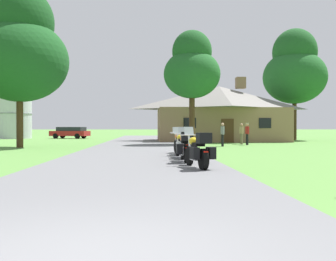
{
  "coord_description": "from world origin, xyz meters",
  "views": [
    {
      "loc": [
        0.59,
        -3.65,
        1.33
      ],
      "look_at": [
        1.51,
        14.58,
        1.19
      ],
      "focal_mm": 41.19,
      "sensor_mm": 36.0,
      "label": 1
    }
  ],
  "objects_px": {
    "bystander_red_shirt_by_tree": "(247,133)",
    "parked_red_suv_far_left": "(70,132)",
    "motorcycle_yellow_third_in_row": "(183,145)",
    "motorcycle_orange_farthest_in_row": "(180,142)",
    "motorcycle_orange_second_in_row": "(185,147)",
    "tree_right_of_lodge": "(295,70)",
    "tree_left_near": "(20,49)",
    "bystander_gray_shirt_beside_signpost": "(223,133)",
    "tree_by_lodge_front": "(192,68)",
    "bystander_tan_shirt_near_lodge": "(242,133)",
    "metal_silo_distant": "(13,109)",
    "motorcycle_yellow_nearest_to_camera": "(198,151)"
  },
  "relations": [
    {
      "from": "motorcycle_orange_second_in_row",
      "to": "parked_red_suv_far_left",
      "type": "relative_size",
      "value": 0.42
    },
    {
      "from": "tree_left_near",
      "to": "tree_by_lodge_front",
      "type": "distance_m",
      "value": 12.48
    },
    {
      "from": "motorcycle_orange_second_in_row",
      "to": "tree_by_lodge_front",
      "type": "bearing_deg",
      "value": 81.69
    },
    {
      "from": "motorcycle_yellow_third_in_row",
      "to": "motorcycle_orange_farthest_in_row",
      "type": "relative_size",
      "value": 1.0
    },
    {
      "from": "tree_right_of_lodge",
      "to": "parked_red_suv_far_left",
      "type": "bearing_deg",
      "value": 164.66
    },
    {
      "from": "motorcycle_yellow_third_in_row",
      "to": "tree_right_of_lodge",
      "type": "xyz_separation_m",
      "value": [
        14.1,
        24.0,
        6.89
      ]
    },
    {
      "from": "motorcycle_orange_farthest_in_row",
      "to": "metal_silo_distant",
      "type": "relative_size",
      "value": 0.29
    },
    {
      "from": "tree_left_near",
      "to": "parked_red_suv_far_left",
      "type": "bearing_deg",
      "value": 92.54
    },
    {
      "from": "motorcycle_yellow_nearest_to_camera",
      "to": "tree_left_near",
      "type": "xyz_separation_m",
      "value": [
        -10.11,
        14.08,
        5.93
      ]
    },
    {
      "from": "motorcycle_orange_second_in_row",
      "to": "tree_right_of_lodge",
      "type": "relative_size",
      "value": 0.18
    },
    {
      "from": "bystander_tan_shirt_near_lodge",
      "to": "metal_silo_distant",
      "type": "bearing_deg",
      "value": 47.68
    },
    {
      "from": "metal_silo_distant",
      "to": "parked_red_suv_far_left",
      "type": "distance_m",
      "value": 7.58
    },
    {
      "from": "parked_red_suv_far_left",
      "to": "tree_by_lodge_front",
      "type": "bearing_deg",
      "value": -127.19
    },
    {
      "from": "bystander_red_shirt_by_tree",
      "to": "tree_left_near",
      "type": "xyz_separation_m",
      "value": [
        -16.06,
        -2.92,
        5.58
      ]
    },
    {
      "from": "motorcycle_orange_second_in_row",
      "to": "bystander_gray_shirt_beside_signpost",
      "type": "relative_size",
      "value": 1.25
    },
    {
      "from": "bystander_red_shirt_by_tree",
      "to": "tree_right_of_lodge",
      "type": "xyz_separation_m",
      "value": [
        8.06,
        11.38,
        6.55
      ]
    },
    {
      "from": "tree_right_of_lodge",
      "to": "bystander_red_shirt_by_tree",
      "type": "bearing_deg",
      "value": -125.31
    },
    {
      "from": "motorcycle_yellow_third_in_row",
      "to": "metal_silo_distant",
      "type": "relative_size",
      "value": 0.29
    },
    {
      "from": "motorcycle_orange_second_in_row",
      "to": "bystander_gray_shirt_beside_signpost",
      "type": "distance_m",
      "value": 13.08
    },
    {
      "from": "bystander_red_shirt_by_tree",
      "to": "tree_by_lodge_front",
      "type": "relative_size",
      "value": 0.19
    },
    {
      "from": "motorcycle_orange_second_in_row",
      "to": "bystander_gray_shirt_beside_signpost",
      "type": "xyz_separation_m",
      "value": [
        3.82,
        12.51,
        0.32
      ]
    },
    {
      "from": "bystander_red_shirt_by_tree",
      "to": "motorcycle_orange_farthest_in_row",
      "type": "bearing_deg",
      "value": -30.44
    },
    {
      "from": "motorcycle_orange_farthest_in_row",
      "to": "bystander_tan_shirt_near_lodge",
      "type": "xyz_separation_m",
      "value": [
        5.87,
        11.66,
        0.31
      ]
    },
    {
      "from": "motorcycle_yellow_third_in_row",
      "to": "bystander_gray_shirt_beside_signpost",
      "type": "bearing_deg",
      "value": 61.0
    },
    {
      "from": "tree_right_of_lodge",
      "to": "metal_silo_distant",
      "type": "distance_m",
      "value": 33.18
    },
    {
      "from": "motorcycle_yellow_nearest_to_camera",
      "to": "tree_left_near",
      "type": "distance_m",
      "value": 18.32
    },
    {
      "from": "tree_by_lodge_front",
      "to": "metal_silo_distant",
      "type": "height_order",
      "value": "tree_by_lodge_front"
    },
    {
      "from": "motorcycle_orange_farthest_in_row",
      "to": "bystander_gray_shirt_beside_signpost",
      "type": "distance_m",
      "value": 9.03
    },
    {
      "from": "bystander_gray_shirt_beside_signpost",
      "to": "metal_silo_distant",
      "type": "bearing_deg",
      "value": 46.13
    },
    {
      "from": "bystander_red_shirt_by_tree",
      "to": "parked_red_suv_far_left",
      "type": "bearing_deg",
      "value": -137.52
    },
    {
      "from": "motorcycle_yellow_third_in_row",
      "to": "bystander_red_shirt_by_tree",
      "type": "xyz_separation_m",
      "value": [
        6.04,
        12.62,
        0.34
      ]
    },
    {
      "from": "bystander_red_shirt_by_tree",
      "to": "parked_red_suv_far_left",
      "type": "distance_m",
      "value": 24.95
    },
    {
      "from": "motorcycle_orange_second_in_row",
      "to": "tree_right_of_lodge",
      "type": "xyz_separation_m",
      "value": [
        14.2,
        26.07,
        6.89
      ]
    },
    {
      "from": "motorcycle_orange_second_in_row",
      "to": "bystander_tan_shirt_near_lodge",
      "type": "height_order",
      "value": "bystander_tan_shirt_near_lodge"
    },
    {
      "from": "motorcycle_orange_farthest_in_row",
      "to": "motorcycle_yellow_nearest_to_camera",
      "type": "bearing_deg",
      "value": -97.08
    },
    {
      "from": "bystander_gray_shirt_beside_signpost",
      "to": "tree_right_of_lodge",
      "type": "xyz_separation_m",
      "value": [
        10.38,
        13.56,
        6.57
      ]
    },
    {
      "from": "motorcycle_yellow_third_in_row",
      "to": "motorcycle_orange_second_in_row",
      "type": "bearing_deg",
      "value": -102.14
    },
    {
      "from": "motorcycle_orange_second_in_row",
      "to": "tree_left_near",
      "type": "bearing_deg",
      "value": 129.19
    },
    {
      "from": "motorcycle_orange_second_in_row",
      "to": "bystander_red_shirt_by_tree",
      "type": "xyz_separation_m",
      "value": [
        6.14,
        14.69,
        0.34
      ]
    },
    {
      "from": "tree_left_near",
      "to": "metal_silo_distant",
      "type": "height_order",
      "value": "tree_left_near"
    },
    {
      "from": "motorcycle_orange_farthest_in_row",
      "to": "tree_by_lodge_front",
      "type": "bearing_deg",
      "value": 72.96
    },
    {
      "from": "motorcycle_yellow_third_in_row",
      "to": "tree_left_near",
      "type": "height_order",
      "value": "tree_left_near"
    },
    {
      "from": "motorcycle_yellow_third_in_row",
      "to": "tree_left_near",
      "type": "xyz_separation_m",
      "value": [
        -10.02,
        9.7,
        5.93
      ]
    },
    {
      "from": "motorcycle_yellow_third_in_row",
      "to": "bystander_tan_shirt_near_lodge",
      "type": "distance_m",
      "value": 15.07
    },
    {
      "from": "tree_left_near",
      "to": "parked_red_suv_far_left",
      "type": "relative_size",
      "value": 2.18
    },
    {
      "from": "motorcycle_yellow_nearest_to_camera",
      "to": "tree_right_of_lodge",
      "type": "height_order",
      "value": "tree_right_of_lodge"
    },
    {
      "from": "motorcycle_yellow_third_in_row",
      "to": "tree_by_lodge_front",
      "type": "xyz_separation_m",
      "value": [
        1.89,
        13.37,
        5.35
      ]
    },
    {
      "from": "motorcycle_yellow_nearest_to_camera",
      "to": "motorcycle_orange_farthest_in_row",
      "type": "bearing_deg",
      "value": 79.54
    },
    {
      "from": "bystander_tan_shirt_near_lodge",
      "to": "motorcycle_orange_farthest_in_row",
      "type": "bearing_deg",
      "value": 147.41
    },
    {
      "from": "motorcycle_orange_farthest_in_row",
      "to": "metal_silo_distant",
      "type": "distance_m",
      "value": 34.53
    }
  ]
}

